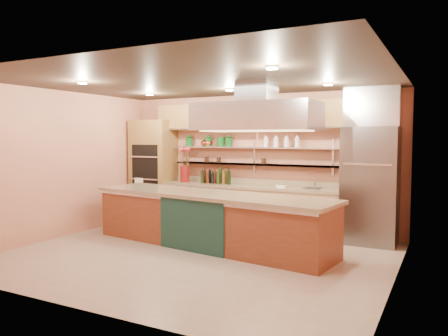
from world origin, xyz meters
The scene contains 21 objects.
floor centered at (0.00, 0.00, -0.01)m, with size 6.00×5.00×0.02m, color gray.
ceiling centered at (0.00, 0.00, 2.80)m, with size 6.00×5.00×0.02m, color black.
wall_back centered at (0.00, 2.50, 1.40)m, with size 6.00×0.04×2.80m, color tan.
wall_front centered at (0.00, -2.50, 1.40)m, with size 6.00×0.04×2.80m, color tan.
wall_left centered at (-3.00, 0.00, 1.40)m, with size 0.04×5.00×2.80m, color tan.
wall_right centered at (3.00, 0.00, 1.40)m, with size 0.04×5.00×2.80m, color tan.
oven_stack centered at (-2.45, 2.18, 1.15)m, with size 0.95×0.64×2.30m, color olive.
refrigerator centered at (2.35, 2.14, 1.05)m, with size 0.95×0.72×2.10m, color slate.
back_counter centered at (-0.05, 2.20, 0.47)m, with size 3.84×0.64×0.93m, color tan.
wall_shelf_lower centered at (-0.05, 2.37, 1.35)m, with size 3.60×0.26×0.03m, color silver.
wall_shelf_upper centered at (-0.05, 2.37, 1.70)m, with size 3.60×0.26×0.03m, color silver.
upper_cabinets centered at (0.00, 2.32, 2.35)m, with size 4.60×0.36×0.55m, color olive.
range_hood centered at (0.78, 0.64, 2.25)m, with size 2.00×1.00×0.45m, color silver.
ceiling_downlights centered at (0.00, 0.20, 2.77)m, with size 4.00×2.80×0.02m, color #FFE5A5.
island centered at (-0.12, 0.64, 0.47)m, with size 4.51×0.98×0.94m, color brown.
flower_vase centered at (-1.58, 2.15, 1.11)m, with size 0.20×0.20×0.36m, color maroon.
oil_bottle_cluster centered at (-0.79, 2.15, 1.05)m, with size 0.76×0.22×0.25m, color black.
kitchen_scale centered at (0.68, 2.15, 0.98)m, with size 0.18×0.13×0.10m, color white.
bar_faucet centered at (1.31, 2.25, 1.04)m, with size 0.03×0.03×0.21m, color silver.
copper_kettle centered at (-1.19, 2.37, 1.79)m, with size 0.18×0.18×0.14m, color #C44A2D.
green_canister centered at (-0.80, 2.37, 1.82)m, with size 0.17×0.17×0.20m, color #0F4A18.
Camera 1 is at (3.60, -5.96, 1.91)m, focal length 35.00 mm.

